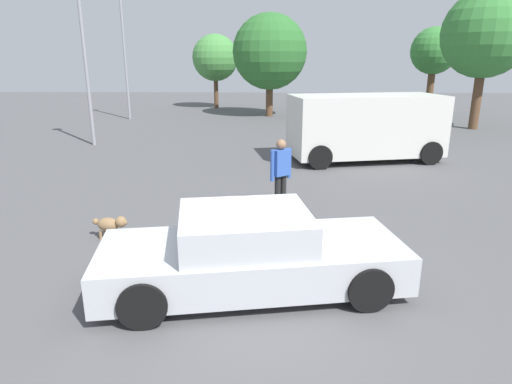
{
  "coord_description": "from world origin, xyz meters",
  "views": [
    {
      "loc": [
        0.17,
        -5.72,
        3.31
      ],
      "look_at": [
        -0.07,
        2.21,
        0.9
      ],
      "focal_mm": 30.97,
      "sensor_mm": 36.0,
      "label": 1
    }
  ],
  "objects": [
    {
      "name": "tree_far_right",
      "position": [
        -3.54,
        25.39,
        3.34
      ],
      "size": [
        3.1,
        3.1,
        4.91
      ],
      "color": "brown",
      "rests_on": "ground_plane"
    },
    {
      "name": "dog",
      "position": [
        -2.83,
        2.03,
        0.29
      ],
      "size": [
        0.7,
        0.34,
        0.46
      ],
      "rotation": [
        0.0,
        0.0,
        6.11
      ],
      "color": "olive",
      "rests_on": "ground_plane"
    },
    {
      "name": "sedan_foreground",
      "position": [
        -0.09,
        0.21,
        0.56
      ],
      "size": [
        4.62,
        2.41,
        1.21
      ],
      "rotation": [
        0.0,
        0.0,
        0.17
      ],
      "color": "#B7BABF",
      "rests_on": "ground_plane"
    },
    {
      "name": "light_post_near",
      "position": [
        -7.77,
        19.3,
        4.71
      ],
      "size": [
        0.44,
        0.44,
        7.03
      ],
      "color": "gray",
      "rests_on": "ground_plane"
    },
    {
      "name": "ground_plane",
      "position": [
        0.0,
        0.0,
        0.0
      ],
      "size": [
        80.0,
        80.0,
        0.0
      ],
      "primitive_type": "plane",
      "color": "#515154"
    },
    {
      "name": "tree_back_left",
      "position": [
        9.85,
        21.84,
        3.69
      ],
      "size": [
        2.72,
        2.72,
        5.11
      ],
      "color": "brown",
      "rests_on": "ground_plane"
    },
    {
      "name": "tree_back_center",
      "position": [
        10.13,
        16.17,
        4.37
      ],
      "size": [
        4.01,
        4.01,
        6.4
      ],
      "color": "brown",
      "rests_on": "ground_plane"
    },
    {
      "name": "tree_back_right",
      "position": [
        0.15,
        20.85,
        3.67
      ],
      "size": [
        4.28,
        4.28,
        5.82
      ],
      "color": "brown",
      "rests_on": "ground_plane"
    },
    {
      "name": "pedestrian",
      "position": [
        0.44,
        3.82,
        0.96
      ],
      "size": [
        0.47,
        0.44,
        1.62
      ],
      "rotation": [
        0.0,
        0.0,
        5.38
      ],
      "color": "black",
      "rests_on": "ground_plane"
    },
    {
      "name": "light_post_mid",
      "position": [
        -6.81,
        11.47,
        4.3
      ],
      "size": [
        0.44,
        0.44,
        6.33
      ],
      "color": "gray",
      "rests_on": "ground_plane"
    },
    {
      "name": "van_white",
      "position": [
        3.37,
        9.06,
        1.17
      ],
      "size": [
        5.24,
        3.1,
        2.16
      ],
      "rotation": [
        0.0,
        0.0,
        0.2
      ],
      "color": "silver",
      "rests_on": "ground_plane"
    }
  ]
}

